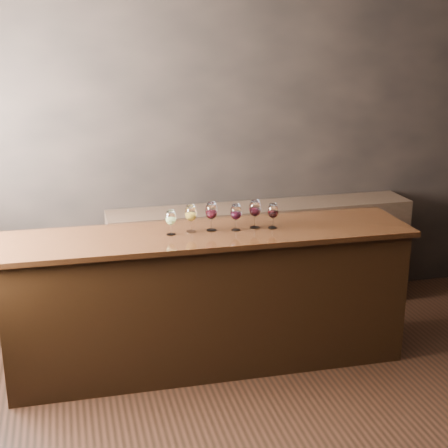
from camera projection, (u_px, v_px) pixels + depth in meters
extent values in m
cube|color=black|center=(226.00, 152.00, 5.37)|extent=(5.00, 0.02, 2.80)
cube|color=black|center=(209.00, 301.00, 4.56)|extent=(2.86, 0.69, 0.99)
cube|color=black|center=(208.00, 234.00, 4.41)|extent=(2.95, 0.76, 0.04)
cube|color=black|center=(262.00, 258.00, 5.50)|extent=(2.66, 0.40, 0.96)
cylinder|color=white|center=(171.00, 234.00, 4.35)|extent=(0.06, 0.06, 0.00)
cylinder|color=white|center=(171.00, 230.00, 4.34)|extent=(0.01, 0.01, 0.07)
ellipsoid|color=white|center=(171.00, 218.00, 4.31)|extent=(0.07, 0.07, 0.11)
cylinder|color=white|center=(171.00, 211.00, 4.30)|extent=(0.06, 0.06, 0.01)
ellipsoid|color=#B9BE61|center=(171.00, 220.00, 4.32)|extent=(0.06, 0.06, 0.05)
cylinder|color=white|center=(191.00, 231.00, 4.41)|extent=(0.07, 0.07, 0.00)
cylinder|color=white|center=(191.00, 226.00, 4.40)|extent=(0.01, 0.01, 0.07)
ellipsoid|color=white|center=(191.00, 213.00, 4.37)|extent=(0.08, 0.08, 0.12)
cylinder|color=white|center=(191.00, 206.00, 4.36)|extent=(0.06, 0.06, 0.01)
ellipsoid|color=#BC8523|center=(191.00, 216.00, 4.38)|extent=(0.07, 0.07, 0.05)
cylinder|color=white|center=(211.00, 230.00, 4.44)|extent=(0.07, 0.07, 0.00)
cylinder|color=white|center=(211.00, 224.00, 4.43)|extent=(0.01, 0.01, 0.08)
ellipsoid|color=white|center=(211.00, 211.00, 4.40)|extent=(0.09, 0.09, 0.12)
cylinder|color=white|center=(211.00, 203.00, 4.39)|extent=(0.07, 0.07, 0.01)
ellipsoid|color=black|center=(211.00, 214.00, 4.41)|extent=(0.07, 0.07, 0.06)
cylinder|color=white|center=(236.00, 230.00, 4.45)|extent=(0.07, 0.07, 0.00)
cylinder|color=white|center=(236.00, 225.00, 4.44)|extent=(0.01, 0.01, 0.07)
ellipsoid|color=white|center=(236.00, 212.00, 4.41)|extent=(0.08, 0.08, 0.11)
cylinder|color=white|center=(236.00, 205.00, 4.40)|extent=(0.06, 0.06, 0.01)
ellipsoid|color=black|center=(236.00, 215.00, 4.42)|extent=(0.06, 0.06, 0.05)
cylinder|color=white|center=(255.00, 227.00, 4.51)|extent=(0.07, 0.07, 0.00)
cylinder|color=white|center=(255.00, 222.00, 4.49)|extent=(0.01, 0.01, 0.08)
ellipsoid|color=white|center=(255.00, 208.00, 4.46)|extent=(0.09, 0.09, 0.12)
cylinder|color=white|center=(255.00, 201.00, 4.45)|extent=(0.07, 0.07, 0.01)
ellipsoid|color=black|center=(255.00, 211.00, 4.47)|extent=(0.07, 0.07, 0.06)
cylinder|color=white|center=(273.00, 228.00, 4.50)|extent=(0.06, 0.06, 0.00)
cylinder|color=white|center=(273.00, 223.00, 4.49)|extent=(0.01, 0.01, 0.07)
ellipsoid|color=white|center=(273.00, 211.00, 4.46)|extent=(0.08, 0.08, 0.11)
cylinder|color=white|center=(273.00, 204.00, 4.45)|extent=(0.06, 0.06, 0.01)
ellipsoid|color=black|center=(273.00, 213.00, 4.47)|extent=(0.06, 0.06, 0.05)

